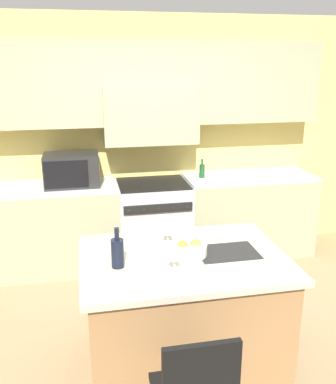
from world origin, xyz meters
The scene contains 11 objects.
ground_plane centered at (0.00, 0.00, 0.00)m, with size 10.00×10.00×0.00m, color #997F5B.
back_cabinetry centered at (0.00, 2.01, 1.60)m, with size 10.00×0.46×2.70m.
back_counter centered at (0.00, 1.76, 0.47)m, with size 3.74×0.62×0.95m.
range_stove centered at (0.00, 1.74, 0.46)m, with size 0.78×0.70×0.93m.
microwave centered at (-0.86, 1.76, 1.12)m, with size 0.56×0.38×0.34m.
kitchen_island centered at (-0.08, -0.01, 0.45)m, with size 1.45×1.04×0.89m.
wine_bottle centered at (-0.54, -0.09, 0.99)m, with size 0.09×0.09×0.28m.
wine_glass_near centered at (-0.18, -0.21, 1.02)m, with size 0.08×0.08×0.19m.
wine_glass_far centered at (-0.14, 0.22, 1.02)m, with size 0.08×0.08×0.19m.
fruit_bowl centered at (-0.03, 0.01, 0.93)m, with size 0.25×0.25×0.11m.
oil_bottle_on_counter centered at (0.57, 1.80, 1.03)m, with size 0.06×0.06×0.21m.
Camera 1 is at (-0.73, -2.69, 2.22)m, focal length 40.00 mm.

